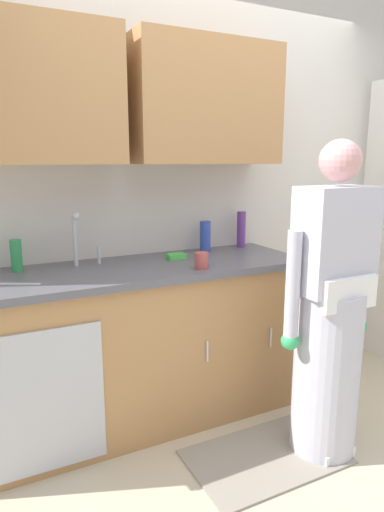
% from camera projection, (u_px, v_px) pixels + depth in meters
% --- Properties ---
extents(ground_plane, '(9.00, 9.00, 0.00)m').
position_uv_depth(ground_plane, '(287.00, 458.00, 2.33)').
color(ground_plane, beige).
extents(kitchen_wall_with_uppers, '(4.80, 0.44, 2.70)m').
position_uv_depth(kitchen_wall_with_uppers, '(181.00, 168.00, 2.83)').
color(kitchen_wall_with_uppers, beige).
rests_on(kitchen_wall_with_uppers, ground).
extents(counter_cabinet, '(1.90, 0.62, 0.90)m').
position_uv_depth(counter_cabinet, '(139.00, 348.00, 2.61)').
color(counter_cabinet, '#B27F4C').
rests_on(counter_cabinet, ground).
extents(countertop, '(1.96, 0.66, 0.04)m').
position_uv_depth(countertop, '(137.00, 269.00, 2.51)').
color(countertop, '#595960').
rests_on(countertop, counter_cabinet).
extents(sink, '(0.50, 0.36, 0.35)m').
position_uv_depth(sink, '(90.00, 273.00, 2.40)').
color(sink, '#B7BABF').
rests_on(sink, counter_cabinet).
extents(person_at_sink, '(0.55, 0.34, 1.62)m').
position_uv_depth(person_at_sink, '(329.00, 327.00, 2.27)').
color(person_at_sink, white).
rests_on(person_at_sink, ground).
extents(floor_mat, '(0.80, 0.50, 0.01)m').
position_uv_depth(floor_mat, '(265.00, 457.00, 2.33)').
color(floor_mat, gray).
rests_on(floor_mat, ground).
extents(bottle_soap, '(0.07, 0.07, 0.20)m').
position_uv_depth(bottle_soap, '(205.00, 236.00, 2.88)').
color(bottle_soap, '#334CB2').
rests_on(bottle_soap, countertop).
extents(bottle_water_short, '(0.06, 0.06, 0.17)m').
position_uv_depth(bottle_water_short, '(16.00, 256.00, 2.36)').
color(bottle_water_short, '#2D8C4C').
rests_on(bottle_water_short, countertop).
extents(bottle_cleaner_spray, '(0.06, 0.06, 0.24)m').
position_uv_depth(bottle_cleaner_spray, '(241.00, 229.00, 3.03)').
color(bottle_cleaner_spray, '#66388C').
rests_on(bottle_cleaner_spray, countertop).
extents(cup_by_sink, '(0.08, 0.08, 0.09)m').
position_uv_depth(cup_by_sink, '(201.00, 261.00, 2.43)').
color(cup_by_sink, '#B24C47').
rests_on(cup_by_sink, countertop).
extents(knife_on_counter, '(0.22, 0.13, 0.01)m').
position_uv_depth(knife_on_counter, '(15.00, 284.00, 2.13)').
color(knife_on_counter, silver).
rests_on(knife_on_counter, countertop).
extents(sponge, '(0.11, 0.07, 0.03)m').
position_uv_depth(sponge, '(176.00, 256.00, 2.69)').
color(sponge, '#4CBF4C').
rests_on(sponge, countertop).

